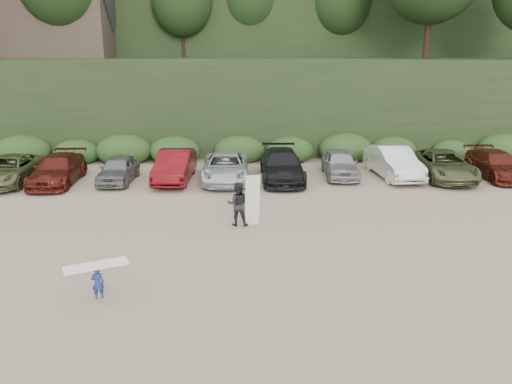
{
  "coord_description": "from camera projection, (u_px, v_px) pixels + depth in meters",
  "views": [
    {
      "loc": [
        1.01,
        -15.71,
        6.72
      ],
      "look_at": [
        1.87,
        3.0,
        1.3
      ],
      "focal_mm": 35.0,
      "sensor_mm": 36.0,
      "label": 1
    }
  ],
  "objects": [
    {
      "name": "ground",
      "position": [
        205.0,
        254.0,
        16.9
      ],
      "size": [
        120.0,
        120.0,
        0.0
      ],
      "primitive_type": "plane",
      "color": "tan",
      "rests_on": "ground"
    },
    {
      "name": "hillside_backdrop",
      "position": [
        218.0,
        0.0,
        48.25
      ],
      "size": [
        90.0,
        41.5,
        28.0
      ],
      "color": "black",
      "rests_on": "ground"
    },
    {
      "name": "parked_cars",
      "position": [
        224.0,
        167.0,
        26.15
      ],
      "size": [
        33.54,
        5.65,
        1.64
      ],
      "color": "#A1A1A5",
      "rests_on": "ground"
    },
    {
      "name": "child_surfer",
      "position": [
        97.0,
        275.0,
        13.73
      ],
      "size": [
        1.76,
        1.1,
        1.02
      ],
      "color": "navy",
      "rests_on": "ground"
    },
    {
      "name": "adult_surfer",
      "position": [
        239.0,
        204.0,
        19.41
      ],
      "size": [
        1.33,
        0.74,
        2.06
      ],
      "color": "black",
      "rests_on": "ground"
    }
  ]
}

